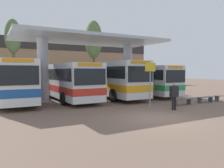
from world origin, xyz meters
The scene contains 14 objects.
ground_plane centered at (0.00, 0.00, 0.00)m, with size 100.00×100.00×0.00m, color #755B4C.
townhouse_backdrop centered at (0.00, 27.86, 4.62)m, with size 40.00×0.58×7.93m.
station_canopy centered at (0.00, 9.36, 4.64)m, with size 13.29×6.77×5.52m.
transit_bus_left_bay centered at (-6.28, 10.48, 1.88)m, with size 3.02×10.56×3.37m.
transit_bus_center_bay centered at (-1.92, 10.48, 1.77)m, with size 2.89×11.38×3.17m.
transit_bus_right_bay centered at (2.14, 9.76, 1.90)m, with size 2.85×10.56×3.39m.
transit_bus_far_right_bay centered at (6.04, 10.15, 1.72)m, with size 2.78×10.86×3.06m.
waiting_bench_near_pillar centered at (4.74, 2.72, 0.35)m, with size 1.82×0.44×0.46m.
waiting_bench_mid_platform centered at (7.36, 2.72, 0.34)m, with size 1.65×0.44×0.46m.
waiting_bench_far_platform centered at (9.51, 2.72, 0.34)m, with size 1.65×0.44×0.46m.
info_sign_platform centered at (2.06, 3.23, 2.24)m, with size 0.90×0.09×3.15m.
pedestrian_waiting centered at (2.61, 1.44, 1.09)m, with size 0.65×0.40×1.79m.
poplar_tree_behind_left centered at (4.92, 19.36, 6.88)m, with size 2.42×2.42×9.63m.
poplar_tree_behind_right centered at (-5.45, 19.83, 6.55)m, with size 1.88×1.88×8.79m.
Camera 1 is at (-7.88, -9.05, 2.59)m, focal length 35.00 mm.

